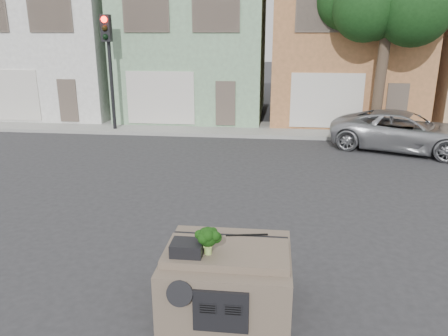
# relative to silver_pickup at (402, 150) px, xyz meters

# --- Properties ---
(ground_plane) EXTENTS (120.00, 120.00, 0.00)m
(ground_plane) POSITION_rel_silver_pickup_xyz_m (-5.60, -7.71, 0.00)
(ground_plane) COLOR #303033
(ground_plane) RESTS_ON ground
(sidewalk) EXTENTS (40.00, 3.00, 0.15)m
(sidewalk) POSITION_rel_silver_pickup_xyz_m (-5.60, 2.79, 0.07)
(sidewalk) COLOR gray
(sidewalk) RESTS_ON ground
(townhouse_white) EXTENTS (7.20, 8.20, 7.55)m
(townhouse_white) POSITION_rel_silver_pickup_xyz_m (-16.60, 6.79, 3.77)
(townhouse_white) COLOR silver
(townhouse_white) RESTS_ON ground
(townhouse_mint) EXTENTS (7.20, 8.20, 7.55)m
(townhouse_mint) POSITION_rel_silver_pickup_xyz_m (-9.10, 6.79, 3.77)
(townhouse_mint) COLOR #82AB83
(townhouse_mint) RESTS_ON ground
(townhouse_tan) EXTENTS (7.20, 8.20, 7.55)m
(townhouse_tan) POSITION_rel_silver_pickup_xyz_m (-1.60, 6.79, 3.77)
(townhouse_tan) COLOR #AF7245
(townhouse_tan) RESTS_ON ground
(silver_pickup) EXTENTS (5.87, 4.21, 1.48)m
(silver_pickup) POSITION_rel_silver_pickup_xyz_m (0.00, 0.00, 0.00)
(silver_pickup) COLOR #A3A4A9
(silver_pickup) RESTS_ON ground
(traffic_signal) EXTENTS (0.40, 0.40, 5.10)m
(traffic_signal) POSITION_rel_silver_pickup_xyz_m (-12.10, 1.79, 2.55)
(traffic_signal) COLOR black
(traffic_signal) RESTS_ON ground
(tree_near) EXTENTS (4.40, 4.00, 8.50)m
(tree_near) POSITION_rel_silver_pickup_xyz_m (-0.60, 2.09, 4.25)
(tree_near) COLOR #143613
(tree_near) RESTS_ON ground
(car_dashboard) EXTENTS (2.00, 1.80, 1.12)m
(car_dashboard) POSITION_rel_silver_pickup_xyz_m (-5.60, -10.71, 0.56)
(car_dashboard) COLOR brown
(car_dashboard) RESTS_ON ground
(instrument_hump) EXTENTS (0.48, 0.38, 0.20)m
(instrument_hump) POSITION_rel_silver_pickup_xyz_m (-6.18, -11.06, 1.22)
(instrument_hump) COLOR black
(instrument_hump) RESTS_ON car_dashboard
(wiper_arm) EXTENTS (0.69, 0.15, 0.02)m
(wiper_arm) POSITION_rel_silver_pickup_xyz_m (-5.32, -10.33, 1.13)
(wiper_arm) COLOR black
(wiper_arm) RESTS_ON car_dashboard
(broccoli) EXTENTS (0.36, 0.36, 0.44)m
(broccoli) POSITION_rel_silver_pickup_xyz_m (-5.87, -11.02, 1.34)
(broccoli) COLOR black
(broccoli) RESTS_ON car_dashboard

